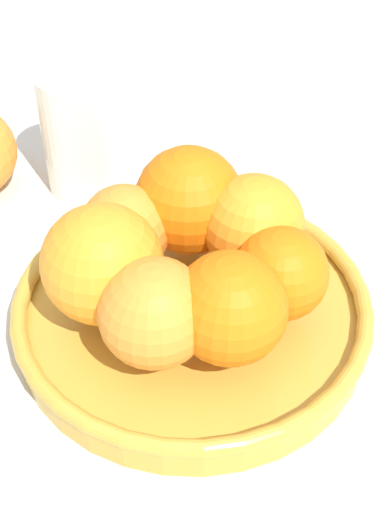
# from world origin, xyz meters

# --- Properties ---
(ground_plane) EXTENTS (4.00, 4.00, 0.00)m
(ground_plane) POSITION_xyz_m (0.00, 0.00, 0.00)
(ground_plane) COLOR beige
(fruit_bowl) EXTENTS (0.26, 0.26, 0.03)m
(fruit_bowl) POSITION_xyz_m (0.00, 0.00, 0.02)
(fruit_bowl) COLOR gold
(fruit_bowl) RESTS_ON ground_plane
(orange_pile) EXTENTS (0.19, 0.19, 0.08)m
(orange_pile) POSITION_xyz_m (-0.00, 0.00, 0.07)
(orange_pile) COLOR orange
(orange_pile) RESTS_ON fruit_bowl
(drinking_glass) EXTENTS (0.07, 0.07, 0.11)m
(drinking_glass) POSITION_xyz_m (-0.01, 0.20, 0.06)
(drinking_glass) COLOR silver
(drinking_glass) RESTS_ON ground_plane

